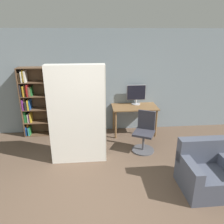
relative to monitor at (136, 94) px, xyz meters
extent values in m
plane|color=brown|center=(-1.14, -3.11, -1.06)|extent=(16.00, 16.00, 0.00)
cube|color=gray|center=(-1.14, 0.16, 0.29)|extent=(8.00, 0.06, 2.70)
cube|color=brown|center=(-0.07, -0.19, -0.30)|extent=(1.18, 0.64, 0.03)
cylinder|color=brown|center=(-0.60, -0.45, -0.69)|extent=(0.05, 0.05, 0.74)
cylinder|color=brown|center=(0.46, -0.45, -0.69)|extent=(0.05, 0.05, 0.74)
cylinder|color=brown|center=(-0.60, 0.07, -0.69)|extent=(0.05, 0.05, 0.74)
cylinder|color=brown|center=(0.46, 0.07, -0.69)|extent=(0.05, 0.05, 0.74)
cylinder|color=#B7B7BC|center=(0.00, 0.00, -0.28)|extent=(0.23, 0.23, 0.02)
cylinder|color=#B7B7BC|center=(0.00, 0.00, -0.21)|extent=(0.04, 0.04, 0.11)
cube|color=#B7B7BC|center=(0.00, 0.00, 0.04)|extent=(0.51, 0.02, 0.41)
cube|color=black|center=(0.00, 0.00, 0.04)|extent=(0.49, 0.03, 0.39)
cylinder|color=#4C4C51|center=(-0.03, -1.15, -1.04)|extent=(0.52, 0.52, 0.03)
cylinder|color=#4C4C51|center=(-0.03, -1.15, -0.83)|extent=(0.05, 0.05, 0.39)
cube|color=#33333D|center=(-0.03, -1.15, -0.61)|extent=(0.59, 0.59, 0.05)
cube|color=#33333D|center=(0.06, -0.97, -0.36)|extent=(0.37, 0.22, 0.45)
cube|color=brown|center=(-2.97, -0.03, -0.16)|extent=(0.02, 0.32, 1.80)
cube|color=brown|center=(-2.30, -0.03, -0.16)|extent=(0.02, 0.32, 1.80)
cube|color=brown|center=(-2.63, 0.12, -0.16)|extent=(0.69, 0.02, 1.80)
cube|color=brown|center=(-2.63, -0.03, -1.05)|extent=(0.66, 0.29, 0.02)
cube|color=brown|center=(-2.63, -0.03, -0.69)|extent=(0.66, 0.29, 0.02)
cube|color=brown|center=(-2.63, -0.03, -0.34)|extent=(0.66, 0.29, 0.02)
cube|color=brown|center=(-2.63, -0.03, 0.02)|extent=(0.66, 0.29, 0.02)
cube|color=brown|center=(-2.63, -0.03, 0.38)|extent=(0.66, 0.29, 0.02)
cube|color=brown|center=(-2.63, -0.03, 0.73)|extent=(0.66, 0.29, 0.02)
cube|color=#1E4C9E|center=(-2.94, -0.08, -0.93)|extent=(0.02, 0.18, 0.23)
cube|color=orange|center=(-2.91, 0.03, -0.89)|extent=(0.03, 0.17, 0.30)
cube|color=teal|center=(-2.88, -0.08, -0.94)|extent=(0.03, 0.18, 0.20)
cube|color=#287A38|center=(-2.85, -0.03, -0.93)|extent=(0.02, 0.22, 0.22)
cube|color=#287A38|center=(-2.93, -0.01, -0.53)|extent=(0.03, 0.23, 0.30)
cube|color=#287A38|center=(-2.90, -0.03, -0.57)|extent=(0.03, 0.17, 0.22)
cube|color=silver|center=(-2.86, -0.02, -0.57)|extent=(0.02, 0.21, 0.22)
cube|color=#7A2D84|center=(-2.83, 0.00, -0.56)|extent=(0.02, 0.21, 0.24)
cube|color=gold|center=(-2.80, -0.02, -0.55)|extent=(0.03, 0.22, 0.26)
cube|color=#7A2D84|center=(-2.93, -0.05, -0.19)|extent=(0.03, 0.22, 0.27)
cube|color=brown|center=(-2.89, -0.02, -0.17)|extent=(0.03, 0.20, 0.31)
cube|color=#232328|center=(-2.86, -0.06, -0.22)|extent=(0.04, 0.20, 0.22)
cube|color=gold|center=(-2.81, -0.05, -0.20)|extent=(0.03, 0.22, 0.26)
cube|color=#1E4C9E|center=(-2.77, -0.01, -0.20)|extent=(0.03, 0.24, 0.26)
cube|color=#232328|center=(-2.94, -0.05, 0.18)|extent=(0.03, 0.23, 0.30)
cube|color=orange|center=(-2.91, -0.01, 0.15)|extent=(0.02, 0.17, 0.25)
cube|color=gold|center=(-2.87, -0.03, 0.16)|extent=(0.03, 0.24, 0.27)
cube|color=brown|center=(-2.84, -0.01, 0.18)|extent=(0.02, 0.23, 0.29)
cube|color=red|center=(-2.81, 0.00, 0.13)|extent=(0.03, 0.21, 0.21)
cube|color=red|center=(-2.77, -0.05, 0.18)|extent=(0.03, 0.24, 0.30)
cube|color=brown|center=(-2.73, -0.06, 0.15)|extent=(0.04, 0.23, 0.24)
cube|color=#287A38|center=(-2.70, 0.00, 0.14)|extent=(0.03, 0.21, 0.23)
cube|color=brown|center=(-2.93, -0.03, 0.50)|extent=(0.04, 0.20, 0.23)
cube|color=#232328|center=(-2.90, -0.01, 0.54)|extent=(0.02, 0.20, 0.30)
cube|color=silver|center=(-2.87, -0.08, 0.52)|extent=(0.03, 0.18, 0.27)
cube|color=gold|center=(-2.83, -0.04, 0.53)|extent=(0.04, 0.17, 0.29)
cube|color=silver|center=(-2.79, -0.06, 0.53)|extent=(0.04, 0.21, 0.28)
cube|color=silver|center=(-1.48, -1.40, -0.03)|extent=(1.14, 0.23, 2.05)
cube|color=beige|center=(-0.92, -1.40, -0.03)|extent=(0.01, 0.23, 2.01)
cube|color=#474C5B|center=(0.75, -2.58, -0.86)|extent=(0.85, 0.80, 0.40)
cube|color=#474C5B|center=(0.75, -2.28, -0.43)|extent=(0.85, 0.20, 0.45)
cube|color=#474C5B|center=(0.41, -2.58, -0.56)|extent=(0.16, 0.80, 0.20)
camera|label=1|loc=(-1.17, -5.55, 1.55)|focal=35.00mm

